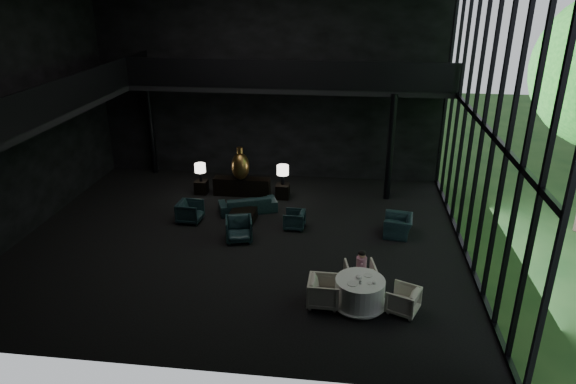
# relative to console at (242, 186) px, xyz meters

# --- Properties ---
(floor) EXTENTS (14.00, 12.00, 0.02)m
(floor) POSITION_rel_console_xyz_m (0.74, -3.66, -0.35)
(floor) COLOR black
(floor) RESTS_ON ground
(wall_back) EXTENTS (14.00, 0.04, 8.00)m
(wall_back) POSITION_rel_console_xyz_m (0.74, 2.34, 3.65)
(wall_back) COLOR black
(wall_back) RESTS_ON ground
(wall_front) EXTENTS (14.00, 0.04, 8.00)m
(wall_front) POSITION_rel_console_xyz_m (0.74, -9.66, 3.65)
(wall_front) COLOR black
(wall_front) RESTS_ON ground
(wall_left) EXTENTS (0.04, 12.00, 8.00)m
(wall_left) POSITION_rel_console_xyz_m (-6.26, -3.66, 3.65)
(wall_left) COLOR black
(wall_left) RESTS_ON ground
(curtain_wall) EXTENTS (0.20, 12.00, 8.00)m
(curtain_wall) POSITION_rel_console_xyz_m (7.69, -3.66, 3.65)
(curtain_wall) COLOR black
(curtain_wall) RESTS_ON ground
(mezzanine_left) EXTENTS (2.00, 12.00, 0.25)m
(mezzanine_left) POSITION_rel_console_xyz_m (-5.26, -3.66, 3.65)
(mezzanine_left) COLOR black
(mezzanine_left) RESTS_ON wall_left
(mezzanine_back) EXTENTS (12.00, 2.00, 0.25)m
(mezzanine_back) POSITION_rel_console_xyz_m (1.74, 1.34, 3.65)
(mezzanine_back) COLOR black
(mezzanine_back) RESTS_ON wall_back
(railing_left) EXTENTS (0.06, 12.00, 1.00)m
(railing_left) POSITION_rel_console_xyz_m (-4.26, -3.66, 4.25)
(railing_left) COLOR black
(railing_left) RESTS_ON mezzanine_left
(railing_back) EXTENTS (12.00, 0.06, 1.00)m
(railing_back) POSITION_rel_console_xyz_m (1.74, 0.34, 4.25)
(railing_back) COLOR black
(railing_back) RESTS_ON mezzanine_back
(column_nw) EXTENTS (0.24, 0.24, 4.00)m
(column_nw) POSITION_rel_console_xyz_m (-4.26, 2.04, 1.65)
(column_nw) COLOR black
(column_nw) RESTS_ON floor
(column_ne) EXTENTS (0.24, 0.24, 4.00)m
(column_ne) POSITION_rel_console_xyz_m (5.54, 0.34, 1.65)
(column_ne) COLOR black
(column_ne) RESTS_ON floor
(console) EXTENTS (2.17, 0.49, 0.69)m
(console) POSITION_rel_console_xyz_m (0.00, 0.00, 0.00)
(console) COLOR black
(console) RESTS_ON floor
(bronze_urn) EXTENTS (0.68, 0.68, 1.27)m
(bronze_urn) POSITION_rel_console_xyz_m (0.00, -0.14, 0.89)
(bronze_urn) COLOR #A78631
(bronze_urn) RESTS_ON console
(side_table_left) EXTENTS (0.47, 0.47, 0.52)m
(side_table_left) POSITION_rel_console_xyz_m (-1.60, -0.04, -0.09)
(side_table_left) COLOR black
(side_table_left) RESTS_ON floor
(table_lamp_left) EXTENTS (0.42, 0.42, 0.70)m
(table_lamp_left) POSITION_rel_console_xyz_m (-1.60, -0.05, 0.68)
(table_lamp_left) COLOR black
(table_lamp_left) RESTS_ON side_table_left
(side_table_right) EXTENTS (0.50, 0.50, 0.55)m
(side_table_right) POSITION_rel_console_xyz_m (1.60, -0.12, -0.07)
(side_table_right) COLOR black
(side_table_right) RESTS_ON floor
(table_lamp_right) EXTENTS (0.44, 0.44, 0.74)m
(table_lamp_right) POSITION_rel_console_xyz_m (1.60, -0.07, 0.73)
(table_lamp_right) COLOR black
(table_lamp_right) RESTS_ON side_table_right
(sofa) EXTENTS (2.07, 1.27, 0.78)m
(sofa) POSITION_rel_console_xyz_m (0.53, -1.51, 0.04)
(sofa) COLOR black
(sofa) RESTS_ON floor
(lounge_armchair_west) EXTENTS (0.81, 0.86, 0.84)m
(lounge_armchair_west) POSITION_rel_console_xyz_m (-1.27, -2.57, 0.07)
(lounge_armchair_west) COLOR black
(lounge_armchair_west) RESTS_ON floor
(lounge_armchair_east) EXTENTS (0.58, 0.61, 0.61)m
(lounge_armchair_east) POSITION_rel_console_xyz_m (2.33, -2.65, -0.04)
(lounge_armchair_east) COLOR black
(lounge_armchair_east) RESTS_ON floor
(lounge_armchair_south) EXTENTS (1.07, 1.03, 0.92)m
(lounge_armchair_south) POSITION_rel_console_xyz_m (0.68, -3.71, 0.11)
(lounge_armchair_south) COLOR black
(lounge_armchair_south) RESTS_ON floor
(window_armchair) EXTENTS (0.73, 1.02, 0.83)m
(window_armchair) POSITION_rel_console_xyz_m (5.72, -2.72, 0.07)
(window_armchair) COLOR black
(window_armchair) RESTS_ON floor
(coffee_table) EXTENTS (0.87, 0.87, 0.38)m
(coffee_table) POSITION_rel_console_xyz_m (0.52, -2.29, -0.16)
(coffee_table) COLOR black
(coffee_table) RESTS_ON floor
(dining_table) EXTENTS (1.42, 1.42, 0.75)m
(dining_table) POSITION_rel_console_xyz_m (4.47, -6.84, -0.02)
(dining_table) COLOR white
(dining_table) RESTS_ON floor
(dining_chair_north) EXTENTS (0.90, 0.86, 0.81)m
(dining_chair_north) POSITION_rel_console_xyz_m (4.48, -5.98, 0.06)
(dining_chair_north) COLOR #B8B6B4
(dining_chair_north) RESTS_ON floor
(dining_chair_east) EXTENTS (0.85, 0.88, 0.70)m
(dining_chair_east) POSITION_rel_console_xyz_m (5.54, -6.98, 0.00)
(dining_chair_east) COLOR #9C9690
(dining_chair_east) RESTS_ON floor
(dining_chair_west) EXTENTS (0.80, 0.85, 0.86)m
(dining_chair_west) POSITION_rel_console_xyz_m (3.57, -6.90, 0.09)
(dining_chair_west) COLOR #B0AFAD
(dining_chair_west) RESTS_ON floor
(child) EXTENTS (0.28, 0.28, 0.60)m
(child) POSITION_rel_console_xyz_m (4.50, -5.88, 0.40)
(child) COLOR pink
(child) RESTS_ON dining_chair_north
(plate_a) EXTENTS (0.29, 0.29, 0.02)m
(plate_a) POSITION_rel_console_xyz_m (4.27, -7.05, 0.41)
(plate_a) COLOR white
(plate_a) RESTS_ON dining_table
(plate_b) EXTENTS (0.28, 0.28, 0.01)m
(plate_b) POSITION_rel_console_xyz_m (4.66, -6.61, 0.41)
(plate_b) COLOR white
(plate_b) RESTS_ON dining_table
(saucer) EXTENTS (0.17, 0.17, 0.01)m
(saucer) POSITION_rel_console_xyz_m (4.70, -6.98, 0.41)
(saucer) COLOR white
(saucer) RESTS_ON dining_table
(coffee_cup) EXTENTS (0.10, 0.10, 0.06)m
(coffee_cup) POSITION_rel_console_xyz_m (4.79, -6.98, 0.45)
(coffee_cup) COLOR white
(coffee_cup) RESTS_ON saucer
(cereal_bowl) EXTENTS (0.15, 0.15, 0.07)m
(cereal_bowl) POSITION_rel_console_xyz_m (4.42, -6.77, 0.44)
(cereal_bowl) COLOR white
(cereal_bowl) RESTS_ON dining_table
(cream_pot) EXTENTS (0.07, 0.07, 0.07)m
(cream_pot) POSITION_rel_console_xyz_m (4.46, -7.02, 0.44)
(cream_pot) COLOR #99999E
(cream_pot) RESTS_ON dining_table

